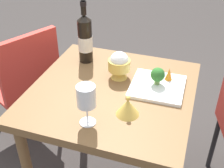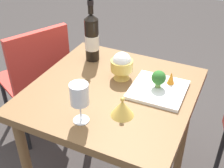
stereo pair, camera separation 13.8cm
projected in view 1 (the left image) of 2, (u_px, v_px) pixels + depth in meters
dining_table at (112, 107)px, 1.46m from camera, size 0.76×0.76×0.75m
chair_by_wall at (27, 78)px, 1.88m from camera, size 0.54×0.54×0.85m
wine_bottle at (85, 39)px, 1.56m from camera, size 0.08×0.08×0.33m
wine_glass at (86, 97)px, 1.13m from camera, size 0.08×0.08×0.18m
rice_bowl at (119, 64)px, 1.45m from camera, size 0.11×0.11×0.14m
rice_bowl_lid at (128, 107)px, 1.23m from camera, size 0.10×0.10×0.09m
serving_plate at (157, 86)px, 1.41m from camera, size 0.25×0.25×0.02m
broccoli_floret at (158, 75)px, 1.38m from camera, size 0.07×0.07×0.09m
carrot_garnish_left at (169, 74)px, 1.43m from camera, size 0.04×0.04×0.06m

